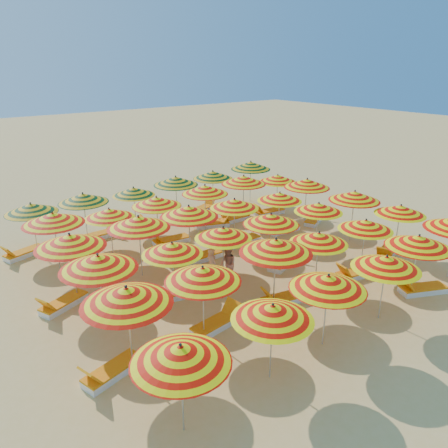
{
  "coord_description": "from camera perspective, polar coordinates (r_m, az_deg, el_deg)",
  "views": [
    {
      "loc": [
        -10.31,
        -12.99,
        7.93
      ],
      "look_at": [
        0.0,
        0.5,
        1.6
      ],
      "focal_mm": 35.0,
      "sensor_mm": 36.0,
      "label": 1
    }
  ],
  "objects": [
    {
      "name": "lounger_17",
      "position": [
        20.83,
        -24.7,
        -3.47
      ],
      "size": [
        1.83,
        1.07,
        0.69
      ],
      "rotation": [
        0.0,
        0.0,
        3.44
      ],
      "color": "white",
      "rests_on": "ground"
    },
    {
      "name": "umbrella_29",
      "position": [
        24.08,
        7.02,
        5.92
      ],
      "size": [
        2.19,
        2.19,
        2.22
      ],
      "color": "silver",
      "rests_on": "ground"
    },
    {
      "name": "umbrella_32",
      "position": [
        21.93,
        -11.73,
        4.17
      ],
      "size": [
        2.54,
        2.54,
        2.21
      ],
      "color": "silver",
      "rests_on": "ground"
    },
    {
      "name": "lounger_12",
      "position": [
        23.44,
        11.73,
        0.63
      ],
      "size": [
        1.82,
        1.26,
        0.69
      ],
      "rotation": [
        0.0,
        0.0,
        0.44
      ],
      "color": "white",
      "rests_on": "ground"
    },
    {
      "name": "lounger_7",
      "position": [
        18.32,
        7.7,
        -4.87
      ],
      "size": [
        1.82,
        1.17,
        0.69
      ],
      "rotation": [
        0.0,
        0.0,
        0.37
      ],
      "color": "white",
      "rests_on": "ground"
    },
    {
      "name": "umbrella_27",
      "position": [
        21.21,
        -2.51,
        4.5
      ],
      "size": [
        2.52,
        2.52,
        2.4
      ],
      "color": "silver",
      "rests_on": "ground"
    },
    {
      "name": "umbrella_24",
      "position": [
        18.18,
        -21.45,
        0.68
      ],
      "size": [
        2.94,
        2.94,
        2.52
      ],
      "color": "silver",
      "rests_on": "ground"
    },
    {
      "name": "lounger_4",
      "position": [
        17.95,
        16.83,
        -6.18
      ],
      "size": [
        1.8,
        0.86,
        0.69
      ],
      "rotation": [
        0.0,
        0.0,
        2.97
      ],
      "color": "white",
      "rests_on": "ground"
    },
    {
      "name": "umbrella_10",
      "position": [
        17.82,
        18.02,
        -0.12
      ],
      "size": [
        2.22,
        2.22,
        2.25
      ],
      "color": "silver",
      "rests_on": "ground"
    },
    {
      "name": "umbrella_19",
      "position": [
        16.77,
        -11.1,
        0.21
      ],
      "size": [
        2.6,
        2.6,
        2.54
      ],
      "color": "silver",
      "rests_on": "ground"
    },
    {
      "name": "lounger_9",
      "position": [
        18.61,
        -2.88,
        -4.28
      ],
      "size": [
        1.74,
        0.6,
        0.69
      ],
      "rotation": [
        0.0,
        0.0,
        3.15
      ],
      "color": "white",
      "rests_on": "ground"
    },
    {
      "name": "umbrella_31",
      "position": [
        20.85,
        -17.93,
        3.23
      ],
      "size": [
        2.66,
        2.66,
        2.4
      ],
      "color": "silver",
      "rests_on": "ground"
    },
    {
      "name": "umbrella_13",
      "position": [
        14.94,
        -6.77,
        -3.24
      ],
      "size": [
        2.53,
        2.53,
        2.23
      ],
      "color": "silver",
      "rests_on": "ground"
    },
    {
      "name": "lounger_3",
      "position": [
        15.62,
        7.87,
        -9.63
      ],
      "size": [
        1.81,
        0.92,
        0.69
      ],
      "rotation": [
        0.0,
        0.0,
        2.94
      ],
      "color": "white",
      "rests_on": "ground"
    },
    {
      "name": "umbrella_20",
      "position": [
        17.7,
        -4.62,
        1.62
      ],
      "size": [
        2.59,
        2.59,
        2.54
      ],
      "color": "silver",
      "rests_on": "ground"
    },
    {
      "name": "umbrella_25",
      "position": [
        18.9,
        -14.76,
        1.35
      ],
      "size": [
        2.2,
        2.2,
        2.23
      ],
      "color": "silver",
      "rests_on": "ground"
    },
    {
      "name": "ground",
      "position": [
        18.38,
        0.95,
        -5.11
      ],
      "size": [
        120.0,
        120.0,
        0.0
      ],
      "primitive_type": "plane",
      "color": "tan",
      "rests_on": "ground"
    },
    {
      "name": "lounger_14",
      "position": [
        22.28,
        -1.43,
        0.01
      ],
      "size": [
        1.82,
        1.17,
        0.69
      ],
      "rotation": [
        0.0,
        0.0,
        -0.38
      ],
      "color": "white",
      "rests_on": "ground"
    },
    {
      "name": "umbrella_9",
      "position": [
        16.06,
        12.28,
        -1.83
      ],
      "size": [
        2.34,
        2.34,
        2.24
      ],
      "color": "silver",
      "rests_on": "ground"
    },
    {
      "name": "umbrella_14",
      "position": [
        16.09,
        -0.1,
        -1.19
      ],
      "size": [
        2.76,
        2.76,
        2.27
      ],
      "color": "silver",
      "rests_on": "ground"
    },
    {
      "name": "umbrella_33",
      "position": [
        22.77,
        -6.33,
        5.62
      ],
      "size": [
        2.52,
        2.52,
        2.45
      ],
      "color": "silver",
      "rests_on": "ground"
    },
    {
      "name": "lounger_2",
      "position": [
        14.18,
        -0.96,
        -12.83
      ],
      "size": [
        1.79,
        0.79,
        0.69
      ],
      "rotation": [
        0.0,
        0.0,
        0.12
      ],
      "color": "white",
      "rests_on": "ground"
    },
    {
      "name": "lounger_5",
      "position": [
        20.22,
        20.46,
        -3.55
      ],
      "size": [
        1.83,
        1.15,
        0.69
      ],
      "rotation": [
        0.0,
        0.0,
        3.5
      ],
      "color": "white",
      "rests_on": "ground"
    },
    {
      "name": "umbrella_15",
      "position": [
        17.32,
        6.17,
        0.61
      ],
      "size": [
        2.52,
        2.52,
        2.37
      ],
      "color": "silver",
      "rests_on": "ground"
    },
    {
      "name": "umbrella_21",
      "position": [
        19.27,
        1.37,
        2.66
      ],
      "size": [
        2.89,
        2.89,
        2.32
      ],
      "color": "silver",
      "rests_on": "ground"
    },
    {
      "name": "lounger_19",
      "position": [
        22.3,
        -12.57,
        -0.48
      ],
      "size": [
        1.82,
        0.94,
        0.69
      ],
      "rotation": [
        0.0,
        0.0,
        -0.22
      ],
      "color": "white",
      "rests_on": "ground"
    },
    {
      "name": "beachgoer_b",
      "position": [
        16.55,
        0.47,
        -5.33
      ],
      "size": [
        0.73,
        0.84,
        1.47
      ],
      "primitive_type": "imported",
      "rotation": [
        0.0,
        0.0,
        4.43
      ],
      "color": "tan",
      "rests_on": "ground"
    },
    {
      "name": "lounger_20",
      "position": [
        24.69,
        -2.69,
        2.07
      ],
      "size": [
        1.83,
        1.1,
        0.69
      ],
      "rotation": [
        0.0,
        0.0,
        0.32
      ],
      "color": "white",
      "rests_on": "ground"
    },
    {
      "name": "umbrella_26",
      "position": [
        19.7,
        -8.82,
        2.9
      ],
      "size": [
        2.79,
        2.79,
        2.36
      ],
      "color": "silver",
      "rests_on": "ground"
    },
    {
      "name": "umbrella_0",
      "position": [
        9.74,
        -5.68,
        -16.59
      ],
      "size": [
        2.84,
        2.84,
        2.36
      ],
      "color": "silver",
      "rests_on": "ground"
    },
    {
      "name": "umbrella_7",
      "position": [
        12.78,
        -2.79,
        -6.6
      ],
      "size": [
        2.55,
        2.55,
        2.41
      ],
      "color": "silver",
      "rests_on": "ground"
    },
    {
      "name": "lounger_11",
      "position": [
        21.77,
        7.68,
        -0.68
      ],
      "size": [
        1.76,
        0.66,
        0.69
      ],
      "rotation": [
        0.0,
        0.0,
        3.09
      ],
      "color": "white",
      "rests_on": "ground"
    },
    {
      "name": "umbrella_6",
      "position": [
        11.67,
        -12.61,
        -9.15
      ],
      "size": [
        2.81,
        2.81,
        2.57
      ],
      "color": "silver",
      "rests_on": "ground"
    },
    {
      "name": "umbrella_3",
      "position": [
        14.65,
        20.43,
        -4.76
      ],
      "size": [
        2.83,
        2.83,
        2.29
      ],
      "color": "silver",
      "rests_on": "ground"
    },
    {
      "name": "lounger_10",
      "position": [
        20.23,
        2.41,
        -2.18
      ],
      "size": [
        1.74,
        0.59,
        0.69
      ],
      "rotation": [
        0.0,
        0.0,
        3.15
      ],
      "color": "white",
      "rests_on": "ground"
    },
    {
      "name": "umbrella_30",
      "position": [
        20.35,
        -23.91,
        1.89
      ],
      "size": [
        2.94,
        2.94,
        2.34
      ],
      "color": "silver",
      "rests_on": "ground"
    },
    {
      "name": "lounger_15",
      "position": [
        23.05,
        1.25,
        0.72
      ],
      "size": [
        1.75,
        0.63,
        0.69
      ],
      "rotation": [
        0.0,
        0.0,
        3.11
      ],
      "color": "white",
      "rests_on": "ground"
    },
    {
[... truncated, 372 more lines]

